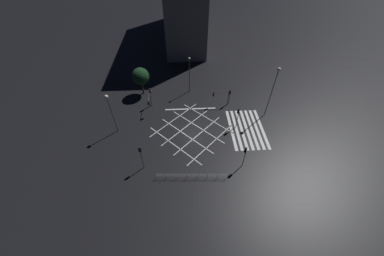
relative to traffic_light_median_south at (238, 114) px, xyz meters
The scene contains 14 objects.
ground_plane 8.34m from the traffic_light_median_south, 94.12° to the left, with size 200.00×200.00×0.00m, color black.
road_markings 3.23m from the traffic_light_median_south, 99.95° to the left, with size 14.70×19.96×0.01m.
traffic_light_median_south is the anchor object (origin of this frame).
traffic_light_se_main 6.57m from the traffic_light_median_south, ahead, with size 0.39×0.36×3.31m.
traffic_light_nw_main 17.14m from the traffic_light_median_south, 116.72° to the left, with size 0.39×0.36×4.58m.
traffic_light_se_cross 6.66m from the traffic_light_median_south, 19.00° to the left, with size 0.36×3.14×3.26m.
traffic_light_ne_main 16.22m from the traffic_light_median_south, 71.31° to the left, with size 3.06×0.36×3.32m.
traffic_light_ne_cross 16.70m from the traffic_light_median_south, 65.91° to the left, with size 0.36×0.39×4.02m.
traffic_light_sw_cross 8.32m from the traffic_light_median_south, behind, with size 0.36×0.39×4.21m.
street_lamp_east 20.87m from the traffic_light_median_south, 89.63° to the left, with size 0.59×0.59×7.65m.
street_lamp_west 13.78m from the traffic_light_median_south, 34.39° to the left, with size 0.45×0.45×7.72m.
street_lamp_far 8.05m from the traffic_light_median_south, 64.61° to the right, with size 0.61×0.61×9.85m.
street_tree_near 20.60m from the traffic_light_median_south, 57.64° to the left, with size 3.42×3.42×5.78m.
pedestrian_railing 13.20m from the traffic_light_median_south, 140.56° to the left, with size 0.58×10.20×1.05m.
Camera 1 is at (-25.96, 1.36, 26.87)m, focal length 20.00 mm.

